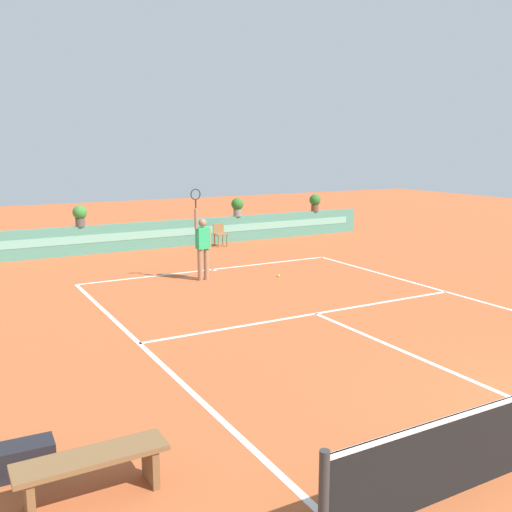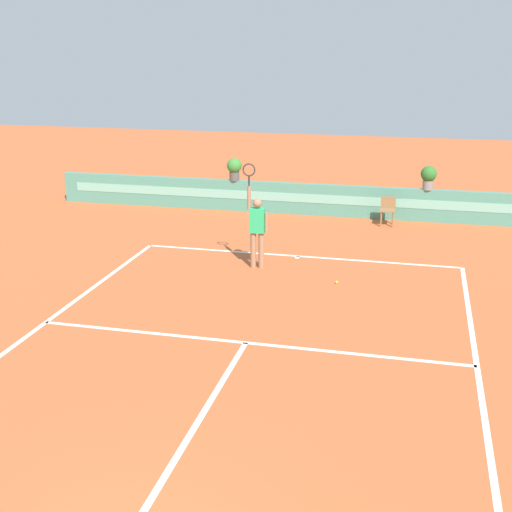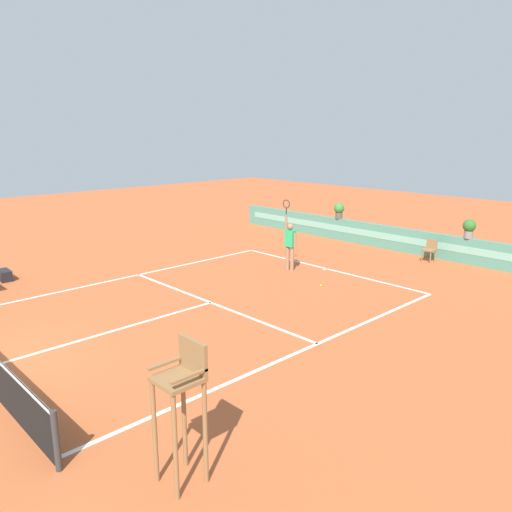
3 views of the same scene
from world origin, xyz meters
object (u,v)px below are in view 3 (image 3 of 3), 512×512
at_px(umpire_chair, 182,396).
at_px(tennis_player, 290,242).
at_px(ball_kid_chair, 430,250).
at_px(gear_bag, 4,275).
at_px(potted_plant_right, 469,227).
at_px(potted_plant_left, 339,210).
at_px(tennis_ball_near_baseline, 321,285).

distance_m(umpire_chair, tennis_player, 11.61).
height_order(umpire_chair, ball_kid_chair, umpire_chair).
relative_size(ball_kid_chair, gear_bag, 1.21).
bearing_deg(potted_plant_right, potted_plant_left, 180.00).
bearing_deg(tennis_player, gear_bag, -126.05).
bearing_deg(potted_plant_right, gear_bag, -125.82).
bearing_deg(umpire_chair, potted_plant_left, 120.23).
bearing_deg(potted_plant_left, gear_bag, -105.25).
height_order(gear_bag, tennis_ball_near_baseline, gear_bag).
bearing_deg(tennis_player, umpire_chair, -54.74).
distance_m(gear_bag, tennis_ball_near_baseline, 10.77).
bearing_deg(potted_plant_left, ball_kid_chair, -8.32).
height_order(umpire_chair, potted_plant_left, umpire_chair).
height_order(ball_kid_chair, tennis_ball_near_baseline, ball_kid_chair).
bearing_deg(umpire_chair, ball_kid_chair, 104.83).
xyz_separation_m(umpire_chair, tennis_player, (-6.70, 9.48, -0.29)).
bearing_deg(gear_bag, tennis_player, 53.95).
relative_size(umpire_chair, ball_kid_chair, 2.52).
xyz_separation_m(tennis_player, potted_plant_left, (-2.11, 5.64, 0.36)).
bearing_deg(potted_plant_right, ball_kid_chair, -147.08).
height_order(umpire_chair, gear_bag, umpire_chair).
bearing_deg(tennis_ball_near_baseline, potted_plant_right, 72.88).
height_order(tennis_player, potted_plant_left, tennis_player).
height_order(potted_plant_right, potted_plant_left, same).
distance_m(potted_plant_right, potted_plant_left, 6.14).
bearing_deg(tennis_ball_near_baseline, umpire_chair, -62.12).
bearing_deg(potted_plant_left, tennis_player, -69.47).
bearing_deg(potted_plant_right, umpire_chair, -79.95).
distance_m(tennis_player, tennis_ball_near_baseline, 2.41).
xyz_separation_m(umpire_chair, gear_bag, (-12.54, 1.46, -1.16)).
bearing_deg(tennis_player, tennis_ball_near_baseline, -19.09).
height_order(umpire_chair, tennis_player, tennis_player).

